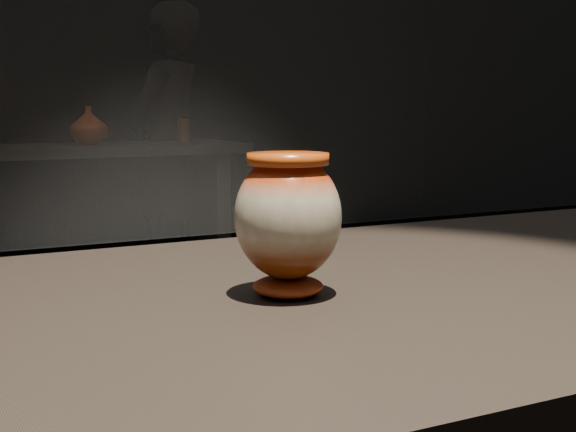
# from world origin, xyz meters

# --- Properties ---
(main_vase) EXTENTS (0.17, 0.17, 0.17)m
(main_vase) POSITION_xyz_m (0.06, -0.01, 0.99)
(main_vase) COLOR #662609
(main_vase) RESTS_ON display_plinth
(back_shelf) EXTENTS (2.00, 0.60, 0.90)m
(back_shelf) POSITION_xyz_m (0.42, 3.36, 0.64)
(back_shelf) COLOR black
(back_shelf) RESTS_ON ground
(back_vase_mid) EXTENTS (0.27, 0.27, 0.20)m
(back_vase_mid) POSITION_xyz_m (0.62, 3.35, 1.00)
(back_vase_mid) COLOR #662609
(back_vase_mid) RESTS_ON back_shelf
(back_vase_right) EXTENTS (0.07, 0.07, 0.13)m
(back_vase_right) POSITION_xyz_m (1.14, 3.36, 0.97)
(back_vase_right) COLOR brown
(back_vase_right) RESTS_ON back_shelf
(visitor) EXTENTS (0.73, 0.71, 1.69)m
(visitor) POSITION_xyz_m (1.13, 3.61, 0.84)
(visitor) COLOR black
(visitor) RESTS_ON ground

